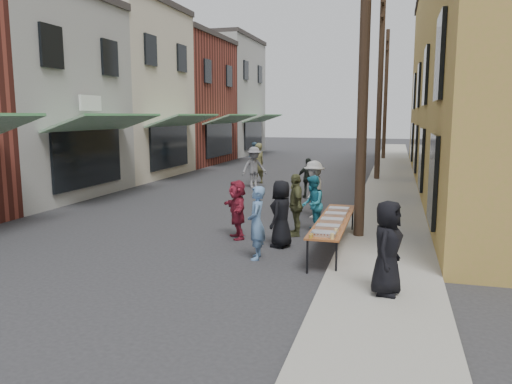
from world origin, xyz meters
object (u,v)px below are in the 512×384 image
Objects in this scene: utility_pole_mid at (380,86)px; catering_tray_sausage at (324,234)px; server at (387,248)px; utility_pole_near at (364,60)px; serving_table at (334,221)px; utility_pole_far at (386,96)px; guest_front_c at (312,204)px; guest_front_a at (281,214)px.

utility_pole_mid is 15.39m from catering_tray_sausage.
server reaches higher than catering_tray_sausage.
server is at bearing -79.69° from utility_pole_near.
serving_table is 1.65m from catering_tray_sausage.
utility_pole_far is 23.92m from guest_front_c.
utility_pole_near is 24.00m from utility_pole_far.
utility_pole_far is at bearing 90.00° from utility_pole_near.
utility_pole_near is 4.28m from guest_front_a.
guest_front_c is at bearing 162.38° from utility_pole_near.
catering_tray_sausage reaches higher than serving_table.
utility_pole_far is at bearing 90.00° from utility_pole_mid.
serving_table is at bearing 99.86° from guest_front_a.
utility_pole_near is 5.49× the size of server.
guest_front_a is at bearing -144.17° from utility_pole_near.
utility_pole_near is at bearing 66.75° from guest_front_c.
guest_front_a is at bearing -21.63° from guest_front_c.
guest_front_a is (-1.26, 0.01, 0.10)m from serving_table.
catering_tray_sausage is at bearing -91.92° from utility_pole_mid.
catering_tray_sausage is 0.31× the size of server.
utility_pole_far is 27.18m from catering_tray_sausage.
serving_table is (-0.50, -25.28, -3.79)m from utility_pole_far.
catering_tray_sausage is (-0.50, -26.93, -3.71)m from utility_pole_far.
server is (0.76, -16.20, -3.58)m from utility_pole_mid.
utility_pole_far is 5.77× the size of guest_front_c.
guest_front_a is at bearing 179.67° from serving_table.
catering_tray_sausage is 2.08m from guest_front_a.
catering_tray_sausage is (-0.50, -14.93, -3.71)m from utility_pole_mid.
catering_tray_sausage is (-0.00, -1.65, 0.08)m from serving_table.
server reaches higher than serving_table.
utility_pole_far is (0.00, 12.00, 0.00)m from utility_pole_mid.
catering_tray_sausage is 1.80m from server.
server is at bearing 50.90° from guest_front_a.
utility_pole_near is 1.00× the size of utility_pole_mid.
utility_pole_far is 25.60m from guest_front_a.
catering_tray_sausage is at bearing -90.00° from serving_table.
utility_pole_mid is 13.88m from guest_front_a.
catering_tray_sausage is 0.32× the size of guest_front_c.
utility_pole_far reaches higher than catering_tray_sausage.
utility_pole_far is 25.56m from serving_table.
server is (0.76, -4.20, -3.58)m from utility_pole_near.
utility_pole_near is 2.25× the size of serving_table.
server is at bearing 18.28° from guest_front_c.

